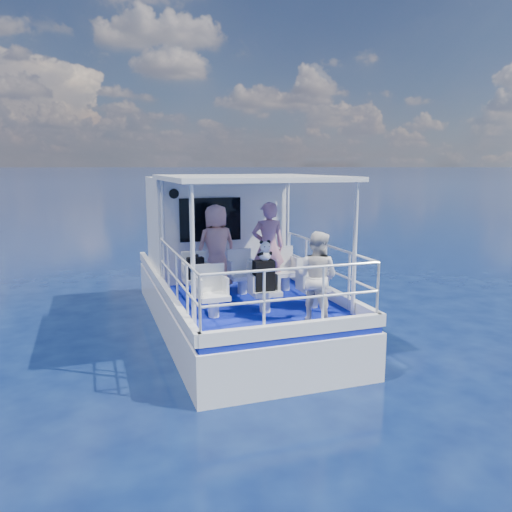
% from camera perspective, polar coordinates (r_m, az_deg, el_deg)
% --- Properties ---
extents(ground, '(2000.00, 2000.00, 0.00)m').
position_cam_1_polar(ground, '(9.84, -1.20, -9.65)').
color(ground, '#08133B').
rests_on(ground, ground).
extents(hull, '(3.00, 7.00, 1.60)m').
position_cam_1_polar(hull, '(10.75, -2.83, -7.92)').
color(hull, white).
rests_on(hull, ground).
extents(deck, '(2.90, 6.90, 0.10)m').
position_cam_1_polar(deck, '(10.51, -2.87, -3.52)').
color(deck, '#0A1592').
rests_on(deck, hull).
extents(cabin, '(2.85, 2.00, 2.20)m').
position_cam_1_polar(cabin, '(11.54, -4.71, 3.51)').
color(cabin, white).
rests_on(cabin, deck).
extents(canopy, '(3.00, 3.20, 0.08)m').
position_cam_1_polar(canopy, '(9.06, -0.88, 8.92)').
color(canopy, white).
rests_on(canopy, cabin).
extents(canopy_posts, '(2.77, 2.97, 2.20)m').
position_cam_1_polar(canopy_posts, '(9.11, -0.77, 1.73)').
color(canopy_posts, white).
rests_on(canopy_posts, deck).
extents(railings, '(2.84, 3.59, 1.00)m').
position_cam_1_polar(railings, '(8.92, -0.11, -2.38)').
color(railings, white).
rests_on(railings, deck).
extents(seat_port_fwd, '(0.48, 0.46, 0.38)m').
position_cam_1_polar(seat_port_fwd, '(9.49, -6.78, -3.60)').
color(seat_port_fwd, white).
rests_on(seat_port_fwd, deck).
extents(seat_center_fwd, '(0.48, 0.46, 0.38)m').
position_cam_1_polar(seat_center_fwd, '(9.71, -1.58, -3.21)').
color(seat_center_fwd, white).
rests_on(seat_center_fwd, deck).
extents(seat_stbd_fwd, '(0.48, 0.46, 0.38)m').
position_cam_1_polar(seat_stbd_fwd, '(10.01, 3.35, -2.82)').
color(seat_stbd_fwd, white).
rests_on(seat_stbd_fwd, deck).
extents(seat_port_aft, '(0.48, 0.46, 0.38)m').
position_cam_1_polar(seat_port_aft, '(8.26, -4.87, -5.67)').
color(seat_port_aft, white).
rests_on(seat_port_aft, deck).
extents(seat_center_aft, '(0.48, 0.46, 0.38)m').
position_cam_1_polar(seat_center_aft, '(8.52, 1.03, -5.15)').
color(seat_center_aft, white).
rests_on(seat_center_aft, deck).
extents(seat_stbd_aft, '(0.48, 0.46, 0.38)m').
position_cam_1_polar(seat_stbd_aft, '(8.85, 6.54, -4.61)').
color(seat_stbd_aft, white).
rests_on(seat_stbd_aft, deck).
extents(passenger_port_fwd, '(0.70, 0.56, 1.70)m').
position_cam_1_polar(passenger_port_fwd, '(10.01, -4.55, 1.03)').
color(passenger_port_fwd, '#F0AA9B').
rests_on(passenger_port_fwd, deck).
extents(passenger_stbd_fwd, '(0.71, 0.52, 1.77)m').
position_cam_1_polar(passenger_stbd_fwd, '(9.80, 1.40, 1.05)').
color(passenger_stbd_fwd, '#C07C94').
rests_on(passenger_stbd_fwd, deck).
extents(passenger_stbd_aft, '(0.87, 0.89, 1.45)m').
position_cam_1_polar(passenger_stbd_aft, '(7.93, 6.97, -2.40)').
color(passenger_stbd_aft, silver).
rests_on(passenger_stbd_aft, deck).
extents(backpack_port, '(0.30, 0.17, 0.40)m').
position_cam_1_polar(backpack_port, '(9.34, -6.94, -1.38)').
color(backpack_port, black).
rests_on(backpack_port, seat_port_fwd).
extents(backpack_center, '(0.34, 0.19, 0.51)m').
position_cam_1_polar(backpack_center, '(8.38, 0.89, -2.25)').
color(backpack_center, black).
rests_on(backpack_center, seat_center_aft).
extents(compact_camera, '(0.10, 0.06, 0.06)m').
position_cam_1_polar(compact_camera, '(9.30, -6.91, 0.01)').
color(compact_camera, black).
rests_on(compact_camera, backpack_port).
extents(panda, '(0.22, 0.18, 0.34)m').
position_cam_1_polar(panda, '(8.29, 1.03, 0.63)').
color(panda, white).
rests_on(panda, backpack_center).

